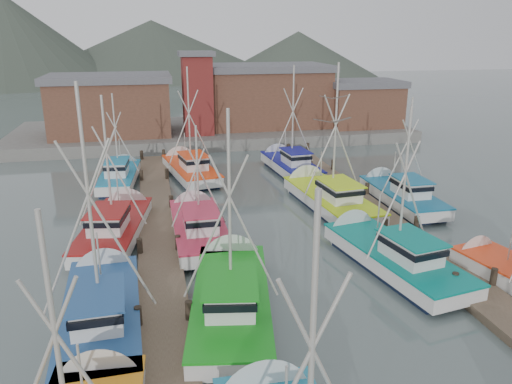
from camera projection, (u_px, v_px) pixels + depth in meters
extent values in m
plane|color=#536361|center=(314.00, 289.00, 23.48)|extent=(260.00, 260.00, 0.00)
cube|color=#4F3E31|center=(160.00, 262.00, 25.75)|extent=(2.20, 46.00, 0.40)
cylinder|color=black|center=(139.00, 323.00, 19.88)|extent=(0.30, 0.30, 1.50)
cylinder|color=black|center=(140.00, 252.00, 26.40)|extent=(0.30, 0.30, 1.50)
cylinder|color=black|center=(141.00, 208.00, 32.92)|extent=(0.30, 0.30, 1.50)
cylinder|color=black|center=(142.00, 179.00, 39.44)|extent=(0.30, 0.30, 1.50)
cylinder|color=black|center=(142.00, 159.00, 45.97)|extent=(0.30, 0.30, 1.50)
cylinder|color=black|center=(189.00, 318.00, 20.28)|extent=(0.30, 0.30, 1.50)
cylinder|color=black|center=(178.00, 248.00, 26.80)|extent=(0.30, 0.30, 1.50)
cylinder|color=black|center=(172.00, 206.00, 33.32)|extent=(0.30, 0.30, 1.50)
cylinder|color=black|center=(167.00, 178.00, 39.84)|extent=(0.30, 0.30, 1.50)
cylinder|color=black|center=(164.00, 158.00, 46.36)|extent=(0.30, 0.30, 1.50)
cube|color=#4F3E31|center=(408.00, 240.00, 28.54)|extent=(2.20, 46.00, 0.40)
cylinder|color=black|center=(454.00, 288.00, 22.67)|extent=(0.30, 0.30, 1.50)
cylinder|color=black|center=(385.00, 231.00, 29.19)|extent=(0.30, 0.30, 1.50)
cylinder|color=black|center=(341.00, 195.00, 35.71)|extent=(0.30, 0.30, 1.50)
cylinder|color=black|center=(310.00, 170.00, 42.24)|extent=(0.30, 0.30, 1.50)
cylinder|color=black|center=(288.00, 151.00, 48.76)|extent=(0.30, 0.30, 1.50)
cylinder|color=black|center=(493.00, 283.00, 23.07)|extent=(0.30, 0.30, 1.50)
cylinder|color=black|center=(416.00, 228.00, 29.59)|extent=(0.30, 0.30, 1.50)
cylinder|color=black|center=(367.00, 193.00, 36.11)|extent=(0.30, 0.30, 1.50)
cylinder|color=black|center=(333.00, 168.00, 42.63)|extent=(0.30, 0.30, 1.50)
cylinder|color=black|center=(308.00, 151.00, 49.15)|extent=(0.30, 0.30, 1.50)
cube|color=gray|center=(213.00, 132.00, 57.76)|extent=(44.00, 16.00, 1.20)
cube|color=brown|center=(111.00, 108.00, 52.69)|extent=(12.00, 8.00, 5.50)
cube|color=slate|center=(108.00, 78.00, 51.74)|extent=(12.72, 8.48, 0.70)
cube|color=brown|center=(263.00, 98.00, 57.83)|extent=(14.00, 9.00, 6.20)
cube|color=slate|center=(263.00, 68.00, 56.78)|extent=(14.84, 9.54, 0.70)
cube|color=brown|center=(362.00, 106.00, 57.49)|extent=(8.00, 6.00, 4.50)
cube|color=slate|center=(363.00, 83.00, 56.70)|extent=(8.48, 6.36, 0.70)
cube|color=maroon|center=(198.00, 96.00, 52.24)|extent=(3.00, 3.00, 8.00)
cube|color=slate|center=(196.00, 54.00, 50.94)|extent=(3.60, 3.60, 0.50)
cone|color=#3D4539|center=(11.00, 82.00, 122.63)|extent=(110.00, 110.00, 42.00)
cone|color=#3D4539|center=(154.00, 75.00, 143.58)|extent=(140.00, 140.00, 30.00)
cone|color=#3D4539|center=(297.00, 75.00, 142.24)|extent=(90.00, 90.00, 24.00)
cylinder|color=#B8B3A8|center=(311.00, 367.00, 10.23)|extent=(0.13, 0.13, 7.70)
cone|color=silver|center=(103.00, 374.00, 16.79)|extent=(2.76, 1.28, 2.69)
cylinder|color=#B8B3A8|center=(58.00, 353.00, 11.34)|extent=(0.14, 0.14, 6.93)
cylinder|color=#B8B3A8|center=(88.00, 380.00, 11.67)|extent=(2.49, 0.26, 5.42)
cube|color=black|center=(231.00, 314.00, 21.27)|extent=(4.07, 8.59, 0.70)
cube|color=silver|center=(231.00, 301.00, 21.07)|extent=(4.62, 9.76, 0.80)
cube|color=#169C1B|center=(231.00, 293.00, 20.96)|extent=(4.73, 9.87, 0.10)
cone|color=silver|center=(232.00, 257.00, 25.58)|extent=(3.08, 1.59, 2.93)
cube|color=silver|center=(231.00, 294.00, 19.71)|extent=(2.35, 3.10, 1.10)
cube|color=black|center=(230.00, 289.00, 19.64)|extent=(2.52, 3.40, 0.28)
cube|color=#169C1B|center=(230.00, 281.00, 19.53)|extent=(2.67, 3.60, 0.07)
cylinder|color=#B8B3A8|center=(230.00, 207.00, 19.59)|extent=(0.15, 0.15, 7.75)
cylinder|color=#B8B3A8|center=(215.00, 229.00, 19.85)|extent=(2.75, 0.57, 6.06)
cylinder|color=#B8B3A8|center=(245.00, 228.00, 19.89)|extent=(2.75, 0.57, 6.06)
cylinder|color=#B8B3A8|center=(231.00, 250.00, 22.19)|extent=(0.09, 0.09, 2.62)
cube|color=black|center=(394.00, 270.00, 25.29)|extent=(3.94, 8.30, 0.70)
cube|color=silver|center=(395.00, 258.00, 25.09)|extent=(4.48, 9.43, 0.80)
cube|color=#027F73|center=(396.00, 251.00, 24.97)|extent=(4.58, 9.54, 0.10)
cone|color=silver|center=(347.00, 229.00, 29.13)|extent=(2.98, 1.57, 2.83)
cube|color=silver|center=(411.00, 249.00, 23.84)|extent=(2.27, 2.99, 1.10)
cube|color=black|center=(411.00, 245.00, 23.77)|extent=(2.44, 3.28, 0.28)
cube|color=#027F73|center=(412.00, 238.00, 23.66)|extent=(2.58, 3.48, 0.07)
cylinder|color=#B8B3A8|center=(405.00, 182.00, 23.71)|extent=(0.15, 0.15, 7.24)
cylinder|color=#B8B3A8|center=(393.00, 201.00, 23.76)|extent=(2.57, 0.54, 5.66)
cylinder|color=#B8B3A8|center=(413.00, 198.00, 24.17)|extent=(2.57, 0.54, 5.66)
cylinder|color=#B8B3A8|center=(378.00, 218.00, 26.04)|extent=(0.09, 0.09, 2.53)
cube|color=black|center=(103.00, 330.00, 20.16)|extent=(2.87, 7.97, 0.70)
cube|color=silver|center=(102.00, 316.00, 19.96)|extent=(3.26, 9.05, 0.80)
cube|color=#234F8C|center=(101.00, 307.00, 19.85)|extent=(3.35, 9.15, 0.10)
cone|color=silver|center=(105.00, 270.00, 24.14)|extent=(2.83, 1.21, 2.79)
cube|color=silver|center=(98.00, 308.00, 18.69)|extent=(1.91, 2.75, 1.10)
cube|color=black|center=(97.00, 303.00, 18.62)|extent=(2.03, 3.03, 0.28)
cube|color=#234F8C|center=(97.00, 295.00, 18.51)|extent=(2.16, 3.21, 0.07)
cylinder|color=#B8B3A8|center=(89.00, 204.00, 18.33)|extent=(0.14, 0.14, 8.84)
cylinder|color=#B8B3A8|center=(74.00, 231.00, 18.50)|extent=(3.15, 0.23, 6.90)
cylinder|color=#B8B3A8|center=(109.00, 228.00, 18.80)|extent=(3.15, 0.23, 6.90)
cylinder|color=#B8B3A8|center=(99.00, 262.00, 20.96)|extent=(0.08, 0.08, 2.68)
cone|color=silver|center=(467.00, 253.00, 26.04)|extent=(2.54, 1.53, 2.37)
cylinder|color=#B8B3A8|center=(511.00, 238.00, 23.40)|extent=(0.08, 0.08, 2.19)
cube|color=black|center=(200.00, 240.00, 28.98)|extent=(2.50, 7.61, 0.70)
cube|color=silver|center=(199.00, 229.00, 28.78)|extent=(2.84, 8.65, 0.80)
cube|color=#C82A47|center=(199.00, 223.00, 28.66)|extent=(2.92, 8.74, 0.10)
cone|color=silver|center=(192.00, 207.00, 32.85)|extent=(2.71, 1.11, 2.70)
cube|color=silver|center=(201.00, 220.00, 27.52)|extent=(1.75, 2.60, 1.10)
cube|color=black|center=(200.00, 216.00, 27.45)|extent=(1.87, 2.86, 0.28)
cube|color=#C82A47|center=(200.00, 210.00, 27.34)|extent=(1.98, 3.03, 0.07)
cylinder|color=#B8B3A8|center=(197.00, 176.00, 27.63)|extent=(0.12, 0.12, 5.67)
cylinder|color=#B8B3A8|center=(188.00, 188.00, 27.72)|extent=(2.04, 0.10, 4.44)
cylinder|color=#B8B3A8|center=(208.00, 187.00, 27.95)|extent=(2.04, 0.10, 4.44)
cylinder|color=#B8B3A8|center=(195.00, 195.00, 29.74)|extent=(0.07, 0.07, 2.41)
cube|color=black|center=(330.00, 208.00, 34.15)|extent=(3.58, 8.71, 0.70)
cube|color=silver|center=(331.00, 199.00, 33.96)|extent=(4.07, 9.89, 0.80)
cube|color=#C6F512|center=(331.00, 194.00, 33.84)|extent=(4.17, 10.00, 0.10)
cone|color=silver|center=(303.00, 182.00, 38.37)|extent=(3.10, 1.39, 3.01)
cube|color=silver|center=(339.00, 191.00, 32.62)|extent=(2.22, 3.07, 1.10)
cube|color=black|center=(339.00, 187.00, 32.55)|extent=(2.37, 3.37, 0.28)
cube|color=#C6F512|center=(340.00, 182.00, 32.44)|extent=(2.52, 3.57, 0.07)
cylinder|color=#B8B3A8|center=(335.00, 131.00, 32.34)|extent=(0.15, 0.15, 8.67)
cylinder|color=#B8B3A8|center=(326.00, 147.00, 32.47)|extent=(3.08, 0.41, 6.77)
cylinder|color=#B8B3A8|center=(343.00, 146.00, 32.83)|extent=(3.08, 0.41, 6.77)
cylinder|color=#B8B3A8|center=(321.00, 170.00, 35.04)|extent=(0.09, 0.09, 2.69)
cube|color=black|center=(115.00, 239.00, 29.02)|extent=(3.82, 8.16, 0.70)
cube|color=silver|center=(114.00, 229.00, 28.82)|extent=(4.34, 9.27, 0.80)
cube|color=maroon|center=(114.00, 223.00, 28.70)|extent=(4.44, 9.37, 0.10)
cone|color=silver|center=(130.00, 206.00, 33.11)|extent=(2.92, 1.55, 2.78)
cube|color=silver|center=(109.00, 220.00, 27.51)|extent=(2.21, 2.93, 1.10)
cube|color=black|center=(108.00, 216.00, 27.44)|extent=(2.37, 3.22, 0.28)
cube|color=maroon|center=(108.00, 210.00, 27.33)|extent=(2.52, 3.41, 0.07)
cylinder|color=#B8B3A8|center=(107.00, 162.00, 27.42)|extent=(0.15, 0.15, 7.28)
cylinder|color=#B8B3A8|center=(98.00, 177.00, 27.66)|extent=(2.59, 0.53, 5.70)
cylinder|color=#B8B3A8|center=(120.00, 177.00, 27.71)|extent=(2.59, 0.53, 5.70)
cylinder|color=#B8B3A8|center=(118.00, 194.00, 29.86)|extent=(0.09, 0.09, 2.67)
cube|color=black|center=(401.00, 205.00, 34.78)|extent=(2.42, 7.31, 0.70)
cube|color=silver|center=(402.00, 196.00, 34.58)|extent=(2.75, 8.31, 0.80)
cube|color=#10658E|center=(403.00, 191.00, 34.46)|extent=(2.83, 8.40, 0.10)
cone|color=silver|center=(376.00, 182.00, 38.49)|extent=(2.63, 1.10, 2.63)
cube|color=silver|center=(411.00, 187.00, 33.36)|extent=(1.70, 2.49, 1.10)
cube|color=black|center=(411.00, 184.00, 33.29)|extent=(1.81, 2.74, 0.28)
cube|color=#10658E|center=(412.00, 179.00, 33.18)|extent=(1.92, 2.91, 0.07)
cylinder|color=#B8B3A8|center=(408.00, 146.00, 33.32)|extent=(0.12, 0.12, 6.44)
cylinder|color=#B8B3A8|center=(400.00, 157.00, 33.44)|extent=(2.31, 0.09, 5.04)
cylinder|color=#B8B3A8|center=(415.00, 156.00, 33.66)|extent=(2.31, 0.09, 5.04)
cylinder|color=#B8B3A8|center=(394.00, 169.00, 35.48)|extent=(0.07, 0.07, 2.43)
cube|color=black|center=(191.00, 177.00, 41.45)|extent=(3.81, 8.01, 0.70)
cube|color=silver|center=(191.00, 170.00, 41.25)|extent=(4.33, 9.10, 0.80)
cube|color=#F84111|center=(190.00, 165.00, 41.14)|extent=(4.43, 9.20, 0.10)
cone|color=silver|center=(178.00, 160.00, 45.15)|extent=(2.88, 1.56, 2.73)
cube|color=silver|center=(194.00, 162.00, 40.04)|extent=(2.20, 2.89, 1.10)
cube|color=black|center=(193.00, 159.00, 39.97)|extent=(2.35, 3.17, 0.28)
cube|color=#F84111|center=(193.00, 154.00, 39.86)|extent=(2.50, 3.36, 0.07)
cylinder|color=#B8B3A8|center=(189.00, 118.00, 39.77)|extent=(0.14, 0.14, 7.93)
cylinder|color=#B8B3A8|center=(183.00, 130.00, 39.85)|extent=(2.80, 0.58, 6.19)
cylinder|color=#B8B3A8|center=(196.00, 129.00, 40.25)|extent=(2.80, 0.58, 6.19)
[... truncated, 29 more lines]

